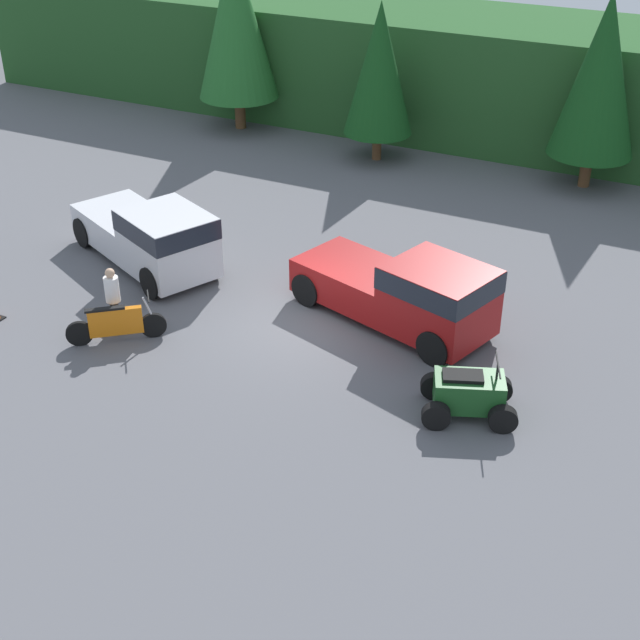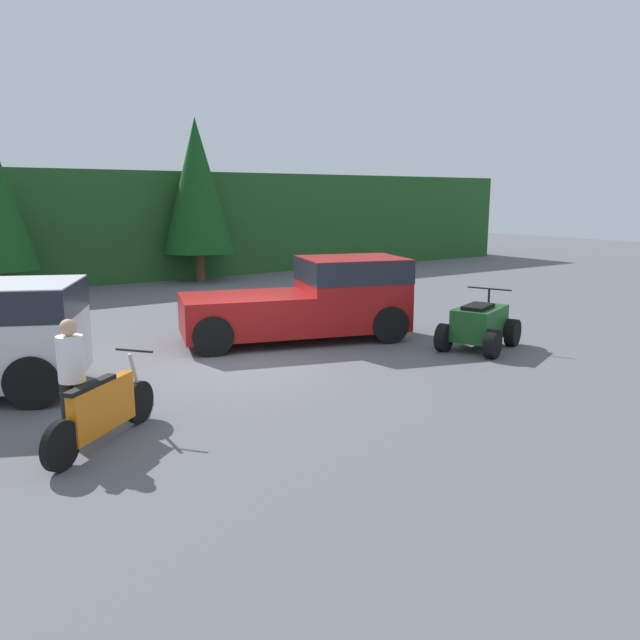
{
  "view_description": "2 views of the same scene",
  "coord_description": "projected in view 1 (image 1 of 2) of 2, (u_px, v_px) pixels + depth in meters",
  "views": [
    {
      "loc": [
        8.88,
        -16.74,
        11.25
      ],
      "look_at": [
        1.07,
        -1.12,
        0.95
      ],
      "focal_mm": 50.0,
      "sensor_mm": 36.0,
      "label": 1
    },
    {
      "loc": [
        -5.58,
        -10.98,
        3.31
      ],
      "look_at": [
        1.07,
        -1.12,
        0.95
      ],
      "focal_mm": 35.0,
      "sensor_mm": 36.0,
      "label": 2
    }
  ],
  "objects": [
    {
      "name": "dirt_bike",
      "position": [
        116.0,
        324.0,
        21.07
      ],
      "size": [
        1.89,
        1.58,
        1.14
      ],
      "rotation": [
        0.0,
        0.0,
        0.69
      ],
      "color": "black",
      "rests_on": "ground_plane"
    },
    {
      "name": "tree_left",
      "position": [
        236.0,
        21.0,
        32.92
      ],
      "size": [
        3.05,
        3.05,
        6.93
      ],
      "color": "brown",
      "rests_on": "ground_plane"
    },
    {
      "name": "ground_plane",
      "position": [
        302.0,
        323.0,
        22.03
      ],
      "size": [
        80.0,
        80.0,
        0.0
      ],
      "primitive_type": "plane",
      "color": "#5B5B60"
    },
    {
      "name": "tree_mid_left",
      "position": [
        379.0,
        69.0,
        30.33
      ],
      "size": [
        2.41,
        2.41,
        5.48
      ],
      "color": "brown",
      "rests_on": "ground_plane"
    },
    {
      "name": "rider_person",
      "position": [
        113.0,
        298.0,
        21.21
      ],
      "size": [
        0.5,
        0.5,
        1.71
      ],
      "rotation": [
        0.0,
        0.0,
        0.87
      ],
      "color": "black",
      "rests_on": "ground_plane"
    },
    {
      "name": "tree_mid_right",
      "position": [
        601.0,
        75.0,
        27.89
      ],
      "size": [
        2.77,
        2.77,
        6.29
      ],
      "color": "brown",
      "rests_on": "ground_plane"
    },
    {
      "name": "pickup_truck_red",
      "position": [
        409.0,
        291.0,
        21.36
      ],
      "size": [
        5.5,
        3.36,
        1.91
      ],
      "rotation": [
        0.0,
        0.0,
        -0.29
      ],
      "color": "maroon",
      "rests_on": "ground_plane"
    },
    {
      "name": "hillside_backdrop",
      "position": [
        499.0,
        78.0,
        33.27
      ],
      "size": [
        44.0,
        6.0,
        4.29
      ],
      "color": "#235123",
      "rests_on": "ground_plane"
    },
    {
      "name": "quad_atv",
      "position": [
        468.0,
        394.0,
        18.52
      ],
      "size": [
        2.3,
        1.93,
        1.29
      ],
      "rotation": [
        0.0,
        0.0,
        0.38
      ],
      "color": "black",
      "rests_on": "ground_plane"
    },
    {
      "name": "pickup_truck_second",
      "position": [
        152.0,
        235.0,
        24.08
      ],
      "size": [
        5.41,
        3.87,
        1.91
      ],
      "rotation": [
        0.0,
        0.0,
        -0.43
      ],
      "color": "silver",
      "rests_on": "ground_plane"
    }
  ]
}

